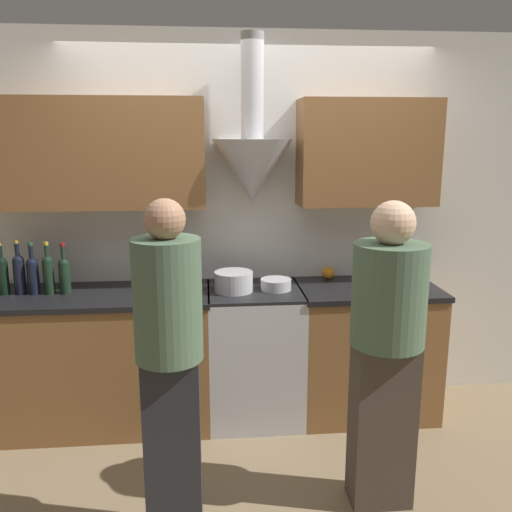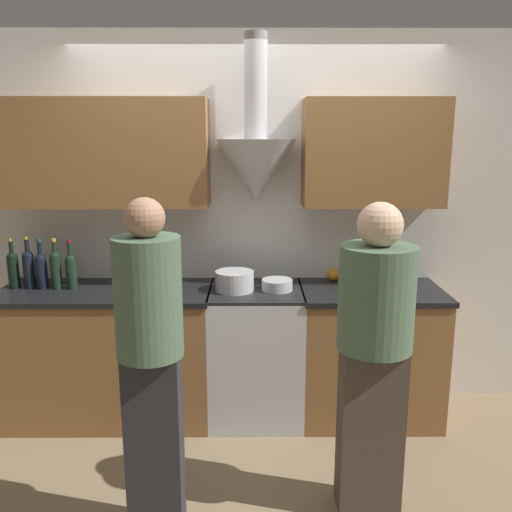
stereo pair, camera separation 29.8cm
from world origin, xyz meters
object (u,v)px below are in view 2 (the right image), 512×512
wine_bottle_2 (41,269)px  wine_bottle_4 (71,269)px  mixing_bowl (277,285)px  orange_fruit (334,275)px  wine_bottle_0 (13,268)px  wine_bottle_1 (29,267)px  person_foreground_right (374,349)px  wine_bottle_3 (56,268)px  stock_pot (235,281)px  person_foreground_left (151,356)px  stove_range (256,353)px

wine_bottle_2 → wine_bottle_4: 0.20m
mixing_bowl → orange_fruit: size_ratio=2.35×
wine_bottle_0 → wine_bottle_1: 0.11m
orange_fruit → person_foreground_right: bearing=-88.7°
wine_bottle_0 → mixing_bowl: (1.76, -0.06, -0.10)m
wine_bottle_3 → wine_bottle_0: bearing=176.0°
stock_pot → wine_bottle_4: bearing=177.1°
stock_pot → mixing_bowl: bearing=2.4°
wine_bottle_3 → person_foreground_right: person_foreground_right is taller
wine_bottle_1 → mixing_bowl: wine_bottle_1 is taller
wine_bottle_2 → wine_bottle_3: (0.10, -0.01, 0.01)m
wine_bottle_2 → person_foreground_left: bearing=-51.2°
wine_bottle_0 → wine_bottle_2: size_ratio=1.01×
wine_bottle_2 → mixing_bowl: (1.57, -0.05, -0.10)m
wine_bottle_0 → wine_bottle_4: 0.39m
orange_fruit → person_foreground_right: size_ratio=0.05×
stove_range → wine_bottle_2: wine_bottle_2 is taller
wine_bottle_2 → wine_bottle_4: size_ratio=1.02×
wine_bottle_0 → person_foreground_right: (2.20, -1.02, -0.17)m
person_foreground_left → person_foreground_right: (1.07, 0.17, -0.04)m
wine_bottle_1 → person_foreground_left: 1.57m
orange_fruit → wine_bottle_4: bearing=-173.7°
wine_bottle_0 → person_foreground_left: size_ratio=0.21×
wine_bottle_1 → person_foreground_left: size_ratio=0.21×
wine_bottle_3 → stock_pot: bearing=-2.6°
wine_bottle_1 → wine_bottle_3: bearing=-5.4°
wine_bottle_1 → person_foreground_right: 2.33m
wine_bottle_4 → stock_pot: 1.09m
wine_bottle_1 → wine_bottle_2: wine_bottle_1 is taller
wine_bottle_0 → orange_fruit: (2.17, 0.18, -0.10)m
wine_bottle_2 → wine_bottle_3: wine_bottle_3 is taller
wine_bottle_4 → stock_pot: size_ratio=1.32×
wine_bottle_0 → person_foreground_left: (1.13, -1.18, -0.13)m
wine_bottle_3 → orange_fruit: wine_bottle_3 is taller
wine_bottle_1 → wine_bottle_2: (0.09, -0.01, -0.01)m
wine_bottle_1 → person_foreground_right: person_foreground_right is taller
wine_bottle_1 → orange_fruit: 2.08m
wine_bottle_4 → mixing_bowl: bearing=-1.8°
wine_bottle_2 → person_foreground_right: person_foreground_right is taller
wine_bottle_1 → person_foreground_right: size_ratio=0.22×
orange_fruit → person_foreground_right: person_foreground_right is taller
person_foreground_left → wine_bottle_4: bearing=122.5°
wine_bottle_2 → person_foreground_right: bearing=-26.5°
mixing_bowl → stove_range: bearing=172.5°
stove_range → wine_bottle_4: wine_bottle_4 is taller
wine_bottle_0 → person_foreground_right: 2.43m
stove_range → person_foreground_right: 1.21m
wine_bottle_3 → person_foreground_left: 1.44m
wine_bottle_1 → stove_range: bearing=-1.6°
wine_bottle_4 → stock_pot: (1.09, -0.06, -0.07)m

